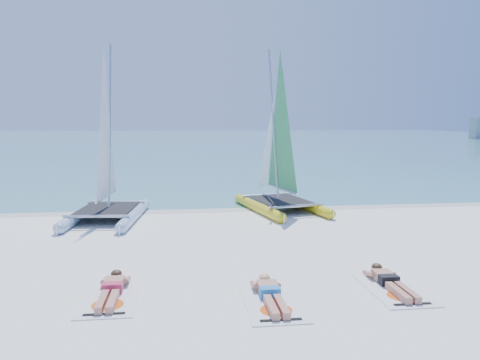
# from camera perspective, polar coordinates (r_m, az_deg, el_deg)

# --- Properties ---
(ground) EXTENTS (140.00, 140.00, 0.00)m
(ground) POSITION_cam_1_polar(r_m,az_deg,el_deg) (11.93, -0.25, -8.48)
(ground) COLOR white
(ground) RESTS_ON ground
(sea) EXTENTS (140.00, 115.00, 0.01)m
(sea) POSITION_cam_1_polar(r_m,az_deg,el_deg) (74.48, -5.99, 4.90)
(sea) COLOR #67A4AD
(sea) RESTS_ON ground
(wet_sand_strip) EXTENTS (140.00, 1.40, 0.01)m
(wet_sand_strip) POSITION_cam_1_polar(r_m,az_deg,el_deg) (17.26, -2.41, -3.48)
(wet_sand_strip) COLOR silver
(wet_sand_strip) RESTS_ON ground
(catamaran_blue) EXTENTS (2.51, 4.56, 5.98)m
(catamaran_blue) POSITION_cam_1_polar(r_m,az_deg,el_deg) (15.78, -15.99, 1.74)
(catamaran_blue) COLOR silver
(catamaran_blue) RESTS_ON ground
(catamaran_yellow) EXTENTS (3.06, 4.86, 6.03)m
(catamaran_yellow) POSITION_cam_1_polar(r_m,az_deg,el_deg) (17.11, 4.41, 2.82)
(catamaran_yellow) COLOR yellow
(catamaran_yellow) RESTS_ON ground
(towel_a) EXTENTS (1.00, 1.85, 0.02)m
(towel_a) POSITION_cam_1_polar(r_m,az_deg,el_deg) (9.17, -15.49, -13.69)
(towel_a) COLOR white
(towel_a) RESTS_ON ground
(sunbather_a) EXTENTS (0.37, 1.73, 0.26)m
(sunbather_a) POSITION_cam_1_polar(r_m,az_deg,el_deg) (9.31, -15.34, -12.64)
(sunbather_a) COLOR tan
(sunbather_a) RESTS_ON towel_a
(towel_b) EXTENTS (1.00, 1.85, 0.02)m
(towel_b) POSITION_cam_1_polar(r_m,az_deg,el_deg) (8.66, 3.96, -14.72)
(towel_b) COLOR white
(towel_b) RESTS_ON ground
(sunbather_b) EXTENTS (0.37, 1.73, 0.26)m
(sunbather_b) POSITION_cam_1_polar(r_m,az_deg,el_deg) (8.80, 3.72, -13.60)
(sunbather_b) COLOR tan
(sunbather_b) RESTS_ON towel_b
(towel_c) EXTENTS (1.00, 1.85, 0.02)m
(towel_c) POSITION_cam_1_polar(r_m,az_deg,el_deg) (9.72, 18.23, -12.57)
(towel_c) COLOR white
(towel_c) RESTS_ON ground
(sunbather_c) EXTENTS (0.37, 1.73, 0.26)m
(sunbather_c) POSITION_cam_1_polar(r_m,az_deg,el_deg) (9.85, 17.77, -11.61)
(sunbather_c) COLOR tan
(sunbather_c) RESTS_ON towel_c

